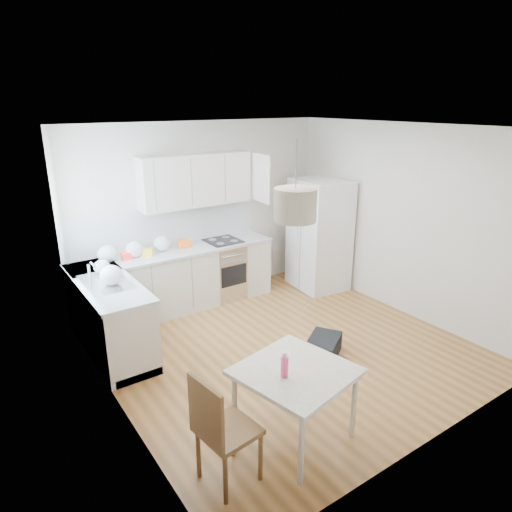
{
  "coord_description": "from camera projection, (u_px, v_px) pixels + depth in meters",
  "views": [
    {
      "loc": [
        -3.18,
        -4.02,
        2.98
      ],
      "look_at": [
        -0.14,
        0.4,
        1.14
      ],
      "focal_mm": 32.0,
      "sensor_mm": 36.0,
      "label": 1
    }
  ],
  "objects": [
    {
      "name": "grocery_bag_e",
      "position": [
        111.0,
        275.0,
        5.32
      ],
      "size": [
        0.27,
        0.23,
        0.24
      ],
      "primitive_type": "ellipsoid",
      "color": "white",
      "rests_on": "counter_left"
    },
    {
      "name": "grocery_bag_b",
      "position": [
        135.0,
        249.0,
        6.26
      ],
      "size": [
        0.25,
        0.21,
        0.23
      ],
      "primitive_type": "ellipsoid",
      "color": "white",
      "rests_on": "counter_back"
    },
    {
      "name": "grocery_bag_a",
      "position": [
        107.0,
        254.0,
        6.06
      ],
      "size": [
        0.26,
        0.22,
        0.24
      ],
      "primitive_type": "ellipsoid",
      "color": "white",
      "rests_on": "counter_back"
    },
    {
      "name": "refrigerator",
      "position": [
        319.0,
        234.0,
        7.46
      ],
      "size": [
        0.94,
        0.98,
        1.79
      ],
      "primitive_type": null,
      "rotation": [
        0.0,
        0.0,
        -0.1
      ],
      "color": "white",
      "rests_on": "floor"
    },
    {
      "name": "ceiling",
      "position": [
        288.0,
        127.0,
        4.93
      ],
      "size": [
        4.2,
        4.2,
        0.0
      ],
      "primitive_type": "plane",
      "rotation": [
        3.14,
        0.0,
        0.0
      ],
      "color": "white",
      "rests_on": "wall_back"
    },
    {
      "name": "grocery_bag_c",
      "position": [
        163.0,
        243.0,
        6.52
      ],
      "size": [
        0.26,
        0.22,
        0.23
      ],
      "primitive_type": "ellipsoid",
      "color": "white",
      "rests_on": "counter_back"
    },
    {
      "name": "backsplash_back",
      "position": [
        166.0,
        227.0,
        6.72
      ],
      "size": [
        3.0,
        0.01,
        0.58
      ],
      "primitive_type": "cube",
      "color": "white",
      "rests_on": "wall_back"
    },
    {
      "name": "gym_bag",
      "position": [
        323.0,
        347.0,
        5.56
      ],
      "size": [
        0.63,
        0.57,
        0.24
      ],
      "primitive_type": "cube",
      "rotation": [
        0.0,
        0.0,
        0.58
      ],
      "color": "black",
      "rests_on": "floor"
    },
    {
      "name": "dining_table",
      "position": [
        295.0,
        377.0,
        4.05
      ],
      "size": [
        1.08,
        1.08,
        0.72
      ],
      "rotation": [
        0.0,
        0.0,
        0.21
      ],
      "color": "#BCB4A1",
      "rests_on": "floor"
    },
    {
      "name": "counter_left",
      "position": [
        105.0,
        282.0,
        5.48
      ],
      "size": [
        0.64,
        1.82,
        0.04
      ],
      "primitive_type": "cube",
      "color": "#B4B6B9",
      "rests_on": "cabinets_left"
    },
    {
      "name": "range_oven",
      "position": [
        224.0,
        270.0,
        7.17
      ],
      "size": [
        0.5,
        0.61,
        0.88
      ],
      "primitive_type": null,
      "color": "silver",
      "rests_on": "floor"
    },
    {
      "name": "grocery_bag_d",
      "position": [
        102.0,
        267.0,
        5.68
      ],
      "size": [
        0.2,
        0.17,
        0.18
      ],
      "primitive_type": "ellipsoid",
      "color": "white",
      "rests_on": "counter_back"
    },
    {
      "name": "upper_cabinets",
      "position": [
        196.0,
        180.0,
        6.63
      ],
      "size": [
        1.7,
        0.32,
        0.75
      ],
      "primitive_type": "cube",
      "color": "beige",
      "rests_on": "wall_back"
    },
    {
      "name": "pendant_lamp",
      "position": [
        295.0,
        205.0,
        3.66
      ],
      "size": [
        0.35,
        0.35,
        0.27
      ],
      "primitive_type": "cylinder",
      "rotation": [
        0.0,
        0.0,
        -0.0
      ],
      "color": "#B9A88F",
      "rests_on": "ceiling"
    },
    {
      "name": "cabinets_back",
      "position": [
        177.0,
        281.0,
        6.74
      ],
      "size": [
        3.0,
        0.6,
        0.88
      ],
      "primitive_type": "cube",
      "color": "beige",
      "rests_on": "floor"
    },
    {
      "name": "wall_left",
      "position": [
        107.0,
        285.0,
        4.24
      ],
      "size": [
        0.0,
        4.2,
        4.2
      ],
      "primitive_type": "plane",
      "rotation": [
        1.57,
        0.0,
        1.57
      ],
      "color": "beige",
      "rests_on": "floor"
    },
    {
      "name": "snack_orange",
      "position": [
        184.0,
        243.0,
        6.7
      ],
      "size": [
        0.19,
        0.13,
        0.12
      ],
      "primitive_type": "cube",
      "rotation": [
        0.0,
        0.0,
        -0.15
      ],
      "color": "orange",
      "rests_on": "counter_back"
    },
    {
      "name": "window_glassblock",
      "position": [
        72.0,
        218.0,
        5.01
      ],
      "size": [
        0.02,
        1.0,
        1.0
      ],
      "primitive_type": "cube",
      "color": "#BFE0F9",
      "rests_on": "wall_left"
    },
    {
      "name": "counter_back",
      "position": [
        175.0,
        252.0,
        6.59
      ],
      "size": [
        3.02,
        0.64,
        0.04
      ],
      "primitive_type": "cube",
      "color": "#B4B6B9",
      "rests_on": "cabinets_back"
    },
    {
      "name": "dining_chair",
      "position": [
        229.0,
        428.0,
        3.63
      ],
      "size": [
        0.47,
        0.47,
        1.01
      ],
      "primitive_type": null,
      "rotation": [
        0.0,
        0.0,
        0.12
      ],
      "color": "#492F16",
      "rests_on": "floor"
    },
    {
      "name": "sink",
      "position": [
        106.0,
        282.0,
        5.44
      ],
      "size": [
        0.5,
        0.8,
        0.16
      ],
      "primitive_type": null,
      "color": "silver",
      "rests_on": "counter_left"
    },
    {
      "name": "wall_back",
      "position": [
        201.0,
        212.0,
        7.0
      ],
      "size": [
        4.2,
        0.0,
        4.2
      ],
      "primitive_type": "plane",
      "rotation": [
        1.57,
        0.0,
        0.0
      ],
      "color": "beige",
      "rests_on": "floor"
    },
    {
      "name": "snack_yellow",
      "position": [
        147.0,
        252.0,
        6.33
      ],
      "size": [
        0.19,
        0.17,
        0.11
      ],
      "primitive_type": "cube",
      "rotation": [
        0.0,
        0.0,
        -0.5
      ],
      "color": "yellow",
      "rests_on": "counter_back"
    },
    {
      "name": "floor",
      "position": [
        283.0,
        347.0,
        5.8
      ],
      "size": [
        4.2,
        4.2,
        0.0
      ],
      "primitive_type": "plane",
      "color": "brown",
      "rests_on": "ground"
    },
    {
      "name": "cabinets_left",
      "position": [
        109.0,
        317.0,
        5.63
      ],
      "size": [
        0.6,
        1.8,
        0.88
      ],
      "primitive_type": "cube",
      "color": "beige",
      "rests_on": "floor"
    },
    {
      "name": "snack_red",
      "position": [
        127.0,
        256.0,
        6.2
      ],
      "size": [
        0.15,
        0.1,
        0.1
      ],
      "primitive_type": "cube",
      "rotation": [
        0.0,
        0.0,
        -0.06
      ],
      "color": "red",
      "rests_on": "counter_back"
    },
    {
      "name": "backsplash_left",
      "position": [
        77.0,
        263.0,
        5.23
      ],
      "size": [
        0.01,
        1.8,
        0.58
      ],
      "primitive_type": "cube",
      "color": "white",
      "rests_on": "wall_left"
    },
    {
      "name": "drink_bottle",
      "position": [
        285.0,
        364.0,
        3.89
      ],
      "size": [
        0.08,
        0.08,
        0.23
      ],
      "primitive_type": "cylinder",
      "rotation": [
        0.0,
        0.0,
        -0.21
      ],
      "color": "#F5447D",
      "rests_on": "dining_table"
    },
    {
      "name": "wall_right",
      "position": [
        402.0,
        221.0,
        6.49
      ],
      "size": [
        0.0,
        4.2,
        4.2
      ],
      "primitive_type": "plane",
      "rotation": [
        1.57,
        0.0,
        -1.57
      ],
      "color": "beige",
      "rests_on": "floor"
    }
  ]
}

